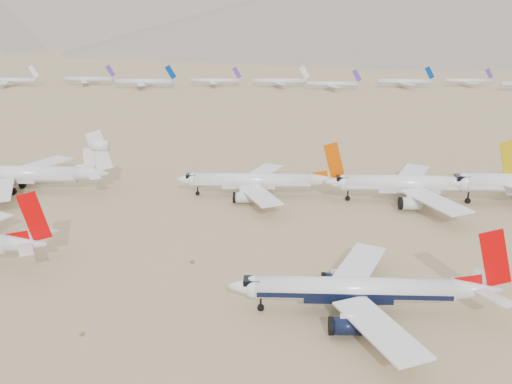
% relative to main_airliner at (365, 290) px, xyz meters
% --- Properties ---
extents(ground, '(7000.00, 7000.00, 0.00)m').
position_rel_main_airliner_xyz_m(ground, '(-2.97, 5.60, -4.45)').
color(ground, '#856C4D').
rests_on(ground, ground).
extents(main_airliner, '(45.82, 44.75, 16.17)m').
position_rel_main_airliner_xyz_m(main_airliner, '(0.00, 0.00, 0.00)').
color(main_airliner, silver).
rests_on(main_airliner, ground).
extents(row2_gold_tail, '(51.02, 49.90, 18.17)m').
position_rel_main_airliner_xyz_m(row2_gold_tail, '(24.37, 64.48, 0.63)').
color(row2_gold_tail, silver).
rests_on(row2_gold_tail, ground).
extents(row2_orange_tail, '(45.55, 44.55, 16.25)m').
position_rel_main_airliner_xyz_m(row2_orange_tail, '(-20.99, 67.68, 0.11)').
color(row2_orange_tail, silver).
rests_on(row2_orange_tail, ground).
extents(row2_white_trijet, '(53.22, 52.01, 18.86)m').
position_rel_main_airliner_xyz_m(row2_white_trijet, '(-91.78, 69.40, 1.01)').
color(row2_white_trijet, silver).
rests_on(row2_white_trijet, ground).
extents(distant_storage_row, '(458.09, 61.77, 14.57)m').
position_rel_main_airliner_xyz_m(distant_storage_row, '(-40.35, 338.00, -0.08)').
color(distant_storage_row, silver).
rests_on(distant_storage_row, ground).
extents(desert_scrub, '(219.83, 121.67, 0.63)m').
position_rel_main_airliner_xyz_m(desert_scrub, '(-29.88, -18.47, -4.16)').
color(desert_scrub, brown).
rests_on(desert_scrub, ground).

